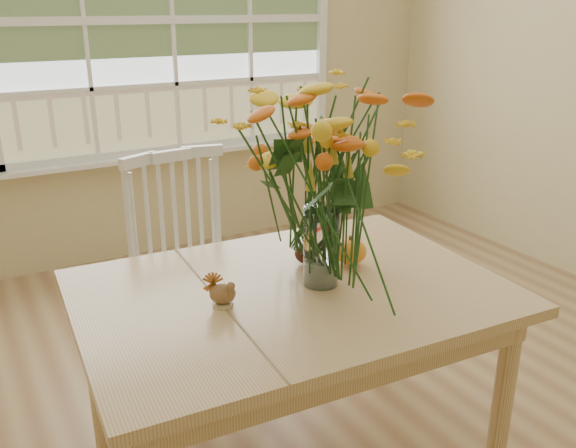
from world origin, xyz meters
TOP-DOWN VIEW (x-y plane):
  - floor at (0.00, 0.00)m, footprint 4.00×4.50m
  - wall_back at (0.00, 2.25)m, footprint 4.00×0.02m
  - window at (0.00, 2.21)m, footprint 2.42×0.12m
  - dining_table at (-0.46, -0.09)m, footprint 1.45×1.08m
  - windsor_chair at (-0.53, 0.69)m, footprint 0.52×0.50m
  - flower_vase at (-0.36, -0.12)m, footprint 0.57×0.57m
  - pumpkin at (-0.18, -0.03)m, footprint 0.12×0.12m
  - turkey_figurine at (-0.71, -0.10)m, footprint 0.10×0.09m
  - dark_gourd at (-0.31, 0.05)m, footprint 0.12×0.08m

SIDE VIEW (x-z plane):
  - floor at x=0.00m, z-range -0.01..0.00m
  - windsor_chair at x=-0.53m, z-range 0.06..1.08m
  - dining_table at x=-0.46m, z-range 0.28..1.03m
  - dark_gourd at x=-0.31m, z-range 0.75..0.82m
  - turkey_figurine at x=-0.71m, z-range 0.74..0.84m
  - pumpkin at x=-0.18m, z-range 0.75..0.84m
  - flower_vase at x=-0.36m, z-range 0.82..1.49m
  - wall_back at x=0.00m, z-range 0.00..2.70m
  - window at x=0.00m, z-range 0.66..2.40m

